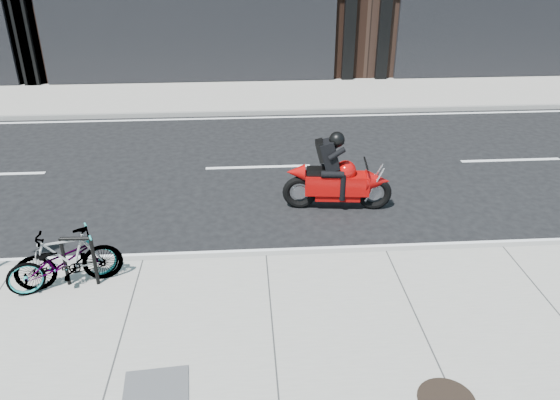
{
  "coord_description": "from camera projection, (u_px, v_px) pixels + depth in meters",
  "views": [
    {
      "loc": [
        -0.3,
        -9.59,
        4.95
      ],
      "look_at": [
        0.26,
        -1.52,
        0.9
      ],
      "focal_mm": 35.0,
      "sensor_mm": 36.0,
      "label": 1
    }
  ],
  "objects": [
    {
      "name": "ground",
      "position": [
        262.0,
        207.0,
        10.79
      ],
      "size": [
        120.0,
        120.0,
        0.0
      ],
      "primitive_type": "plane",
      "color": "black",
      "rests_on": "ground"
    },
    {
      "name": "sidewalk_near",
      "position": [
        278.0,
        400.0,
        6.3
      ],
      "size": [
        60.0,
        6.0,
        0.13
      ],
      "primitive_type": "cube",
      "color": "gray",
      "rests_on": "ground"
    },
    {
      "name": "sidewalk_far",
      "position": [
        252.0,
        96.0,
        17.67
      ],
      "size": [
        60.0,
        3.5,
        0.13
      ],
      "primitive_type": "cube",
      "color": "gray",
      "rests_on": "ground"
    },
    {
      "name": "bike_rack",
      "position": [
        79.0,
        257.0,
        8.02
      ],
      "size": [
        0.49,
        0.07,
        0.82
      ],
      "rotation": [
        0.0,
        0.0,
        -0.04
      ],
      "color": "black",
      "rests_on": "sidewalk_near"
    },
    {
      "name": "bicycle_front",
      "position": [
        62.0,
        261.0,
        8.03
      ],
      "size": [
        1.68,
        1.13,
        0.83
      ],
      "primitive_type": "imported",
      "rotation": [
        0.0,
        0.0,
        1.97
      ],
      "color": "gray",
      "rests_on": "sidewalk_near"
    },
    {
      "name": "bicycle_rear",
      "position": [
        68.0,
        258.0,
        8.02
      ],
      "size": [
        1.6,
        0.81,
        0.92
      ],
      "primitive_type": "imported",
      "rotation": [
        0.0,
        0.0,
        4.97
      ],
      "color": "gray",
      "rests_on": "sidewalk_near"
    },
    {
      "name": "motorcycle",
      "position": [
        342.0,
        178.0,
        10.46
      ],
      "size": [
        2.12,
        0.64,
        1.58
      ],
      "rotation": [
        0.0,
        0.0,
        -0.1
      ],
      "color": "black",
      "rests_on": "ground"
    },
    {
      "name": "manhole_cover",
      "position": [
        446.0,
        399.0,
        6.2
      ],
      "size": [
        0.82,
        0.82,
        0.02
      ],
      "primitive_type": "cylinder",
      "rotation": [
        0.0,
        0.0,
        -0.28
      ],
      "color": "black",
      "rests_on": "sidewalk_near"
    },
    {
      "name": "utility_grate",
      "position": [
        156.0,
        392.0,
        6.31
      ],
      "size": [
        0.81,
        0.81,
        0.02
      ],
      "primitive_type": "cube",
      "rotation": [
        0.0,
        0.0,
        0.08
      ],
      "color": "#4F4F52",
      "rests_on": "sidewalk_near"
    }
  ]
}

